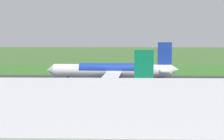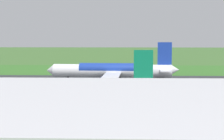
{
  "view_description": "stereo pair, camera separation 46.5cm",
  "coord_description": "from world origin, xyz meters",
  "px_view_note": "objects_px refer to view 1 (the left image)",
  "views": [
    {
      "loc": [
        -6.73,
        144.1,
        18.6
      ],
      "look_at": [
        -1.95,
        0.0,
        4.5
      ],
      "focal_mm": 57.3,
      "sensor_mm": 36.0,
      "label": 1
    },
    {
      "loc": [
        -7.2,
        144.08,
        18.6
      ],
      "look_at": [
        -1.95,
        0.0,
        4.5
      ],
      "focal_mm": 57.3,
      "sensor_mm": 36.0,
      "label": 2
    }
  ],
  "objects_px": {
    "airliner_main": "(113,70)",
    "no_stopping_sign": "(64,69)",
    "airliner_parked_mid": "(73,89)",
    "traffic_cone_orange": "(50,72)"
  },
  "relations": [
    {
      "from": "no_stopping_sign",
      "to": "traffic_cone_orange",
      "type": "xyz_separation_m",
      "value": [
        6.89,
        1.46,
        -1.19
      ]
    },
    {
      "from": "airliner_main",
      "to": "no_stopping_sign",
      "type": "xyz_separation_m",
      "value": [
        25.82,
        -34.44,
        -2.89
      ]
    },
    {
      "from": "airliner_main",
      "to": "airliner_parked_mid",
      "type": "xyz_separation_m",
      "value": [
        9.43,
        48.58,
        -0.36
      ]
    },
    {
      "from": "airliner_parked_mid",
      "to": "no_stopping_sign",
      "type": "distance_m",
      "value": 84.66
    },
    {
      "from": "airliner_parked_mid",
      "to": "airliner_main",
      "type": "bearing_deg",
      "value": -100.99
    },
    {
      "from": "airliner_parked_mid",
      "to": "traffic_cone_orange",
      "type": "xyz_separation_m",
      "value": [
        23.28,
        -81.56,
        -3.72
      ]
    },
    {
      "from": "no_stopping_sign",
      "to": "airliner_parked_mid",
      "type": "bearing_deg",
      "value": 101.16
    },
    {
      "from": "airliner_main",
      "to": "no_stopping_sign",
      "type": "bearing_deg",
      "value": -53.14
    },
    {
      "from": "airliner_parked_mid",
      "to": "traffic_cone_orange",
      "type": "bearing_deg",
      "value": -74.07
    },
    {
      "from": "no_stopping_sign",
      "to": "traffic_cone_orange",
      "type": "height_order",
      "value": "no_stopping_sign"
    }
  ]
}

